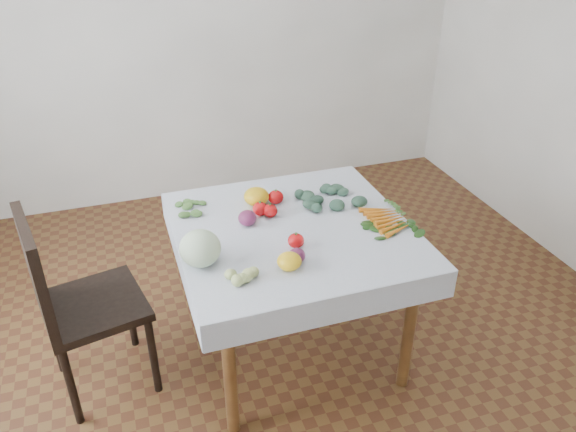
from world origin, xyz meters
name	(u,v)px	position (x,y,z in m)	size (l,w,h in m)	color
ground	(292,344)	(0.00, 0.00, 0.00)	(4.00, 4.00, 0.00)	brown
back_wall	(204,22)	(0.00, 2.00, 1.35)	(4.00, 0.04, 2.70)	white
table	(293,245)	(0.00, 0.00, 0.65)	(1.00, 1.00, 0.75)	brown
tablecloth	(293,228)	(0.00, 0.00, 0.75)	(1.12, 1.12, 0.01)	white
chair	(70,297)	(-1.06, 0.03, 0.57)	(0.53, 0.53, 0.99)	black
cabbage	(200,248)	(-0.48, -0.16, 0.84)	(0.18, 0.18, 0.16)	beige
tomato_a	(260,209)	(-0.12, 0.17, 0.79)	(0.08, 0.08, 0.07)	red
tomato_b	(276,197)	(0.00, 0.26, 0.79)	(0.08, 0.08, 0.07)	red
tomato_c	(270,211)	(-0.07, 0.14, 0.79)	(0.07, 0.07, 0.06)	red
tomato_d	(296,241)	(-0.04, -0.16, 0.79)	(0.08, 0.08, 0.07)	red
heirloom_back	(256,196)	(-0.10, 0.28, 0.80)	(0.13, 0.13, 0.09)	yellow
heirloom_front	(289,261)	(-0.13, -0.32, 0.79)	(0.11, 0.11, 0.08)	yellow
onion_a	(247,218)	(-0.20, 0.10, 0.79)	(0.09, 0.09, 0.08)	#5C1A40
onion_b	(297,255)	(-0.08, -0.28, 0.79)	(0.08, 0.08, 0.06)	#5C1A40
tomatillo_cluster	(242,274)	(-0.33, -0.32, 0.78)	(0.14, 0.10, 0.04)	#BCCF77
carrot_bunch	(389,219)	(0.47, -0.09, 0.77)	(0.19, 0.29, 0.03)	orange
kale_bunch	(326,195)	(0.26, 0.23, 0.78)	(0.29, 0.28, 0.04)	#32523F
basil_bunch	(387,226)	(0.43, -0.14, 0.76)	(0.30, 0.22, 0.01)	#234B17
dill_bunch	(191,209)	(-0.44, 0.33, 0.77)	(0.21, 0.17, 0.02)	#53883E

